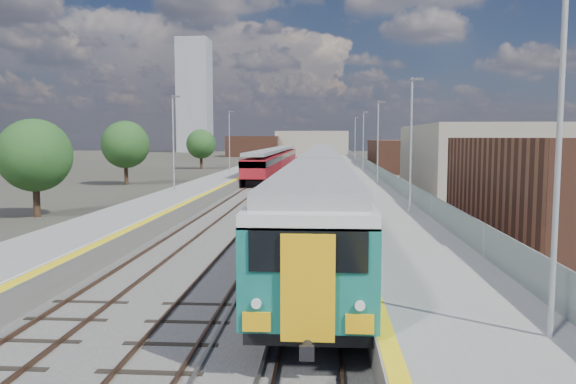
# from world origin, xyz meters

# --- Properties ---
(ground) EXTENTS (320.00, 320.00, 0.00)m
(ground) POSITION_xyz_m (0.00, 50.00, 0.00)
(ground) COLOR #47443A
(ground) RESTS_ON ground
(ballast_bed) EXTENTS (10.50, 155.00, 0.06)m
(ballast_bed) POSITION_xyz_m (-2.25, 52.50, 0.03)
(ballast_bed) COLOR #565451
(ballast_bed) RESTS_ON ground
(tracks) EXTENTS (8.96, 160.00, 0.17)m
(tracks) POSITION_xyz_m (-1.65, 54.18, 0.11)
(tracks) COLOR #4C3323
(tracks) RESTS_ON ground
(platform_right) EXTENTS (4.70, 155.00, 8.52)m
(platform_right) POSITION_xyz_m (5.28, 52.49, 0.54)
(platform_right) COLOR slate
(platform_right) RESTS_ON ground
(platform_left) EXTENTS (4.30, 155.00, 8.52)m
(platform_left) POSITION_xyz_m (-9.05, 52.49, 0.52)
(platform_left) COLOR slate
(platform_left) RESTS_ON ground
(buildings) EXTENTS (72.00, 185.50, 40.00)m
(buildings) POSITION_xyz_m (-18.12, 138.60, 10.70)
(buildings) COLOR brown
(buildings) RESTS_ON ground
(green_train) EXTENTS (3.05, 84.70, 3.35)m
(green_train) POSITION_xyz_m (1.50, 43.71, 2.36)
(green_train) COLOR black
(green_train) RESTS_ON ground
(red_train) EXTENTS (2.78, 56.35, 3.51)m
(red_train) POSITION_xyz_m (-5.50, 74.16, 2.07)
(red_train) COLOR black
(red_train) RESTS_ON ground
(tree_a) EXTENTS (4.75, 4.75, 6.44)m
(tree_a) POSITION_xyz_m (-17.04, 25.49, 4.05)
(tree_a) COLOR #382619
(tree_a) RESTS_ON ground
(tree_b) EXTENTS (5.20, 5.20, 7.05)m
(tree_b) POSITION_xyz_m (-20.13, 50.63, 4.44)
(tree_b) COLOR #382619
(tree_b) RESTS_ON ground
(tree_c) EXTENTS (4.85, 4.85, 6.58)m
(tree_c) POSITION_xyz_m (-18.82, 82.32, 4.14)
(tree_c) COLOR #382619
(tree_c) RESTS_ON ground
(tree_d) EXTENTS (5.01, 5.01, 6.79)m
(tree_d) POSITION_xyz_m (23.37, 60.95, 4.27)
(tree_d) COLOR #382619
(tree_d) RESTS_ON ground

